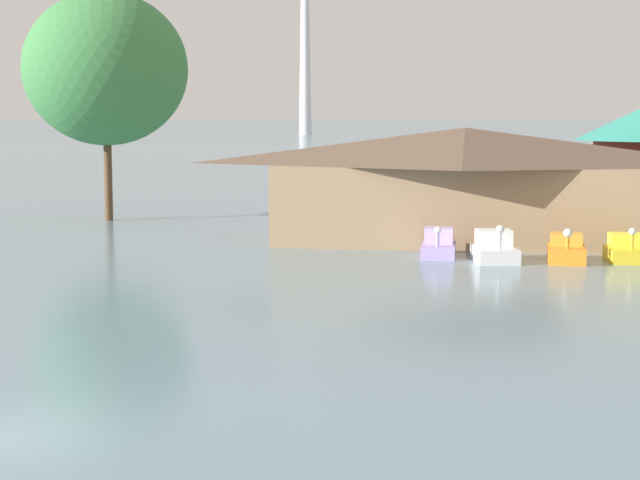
{
  "coord_description": "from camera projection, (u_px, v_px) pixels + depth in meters",
  "views": [
    {
      "loc": [
        9.31,
        -18.04,
        6.15
      ],
      "look_at": [
        3.83,
        15.55,
        2.04
      ],
      "focal_mm": 58.7,
      "sensor_mm": 36.0,
      "label": 1
    }
  ],
  "objects": [
    {
      "name": "pedal_boat_orange",
      "position": [
        566.0,
        250.0,
        43.73
      ],
      "size": [
        1.6,
        2.7,
        1.51
      ],
      "rotation": [
        0.0,
        0.0,
        -1.6
      ],
      "color": "orange",
      "rests_on": "ground"
    },
    {
      "name": "pedal_boat_yellow",
      "position": [
        627.0,
        250.0,
        43.77
      ],
      "size": [
        1.77,
        2.35,
        1.52
      ],
      "rotation": [
        0.0,
        0.0,
        -1.49
      ],
      "color": "yellow",
      "rests_on": "ground"
    },
    {
      "name": "shoreline_tree_tall_left",
      "position": [
        106.0,
        69.0,
        59.67
      ],
      "size": [
        9.38,
        9.38,
        13.07
      ],
      "color": "brown",
      "rests_on": "ground"
    },
    {
      "name": "pedal_boat_lavender",
      "position": [
        439.0,
        245.0,
        45.21
      ],
      "size": [
        1.46,
        2.47,
        1.42
      ],
      "rotation": [
        0.0,
        0.0,
        -1.56
      ],
      "color": "#B299D8",
      "rests_on": "ground"
    },
    {
      "name": "pedal_boat_white",
      "position": [
        495.0,
        249.0,
        43.84
      ],
      "size": [
        2.12,
        2.94,
        1.64
      ],
      "rotation": [
        0.0,
        0.0,
        -1.4
      ],
      "color": "white",
      "rests_on": "ground"
    },
    {
      "name": "boathouse",
      "position": [
        464.0,
        183.0,
        49.56
      ],
      "size": [
        19.07,
        7.26,
        5.51
      ],
      "color": "#9E7F5B",
      "rests_on": "ground"
    }
  ]
}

